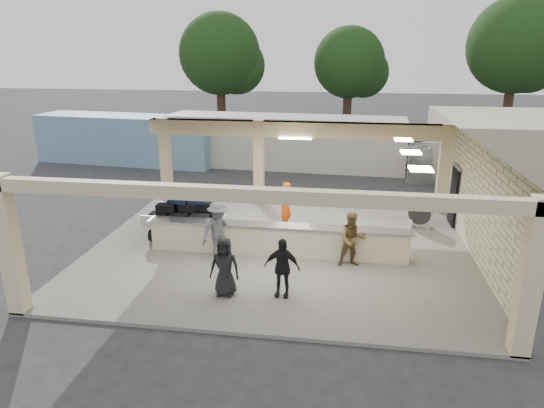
% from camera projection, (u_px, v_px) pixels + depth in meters
% --- Properties ---
extents(ground, '(120.00, 120.00, 0.00)m').
position_uv_depth(ground, '(279.00, 251.00, 15.72)').
color(ground, '#28292B').
rests_on(ground, ground).
extents(pavilion, '(12.01, 10.00, 3.55)m').
position_uv_depth(pavilion, '(288.00, 205.00, 15.90)').
color(pavilion, '#65635E').
rests_on(pavilion, ground).
extents(baggage_counter, '(8.20, 0.58, 0.98)m').
position_uv_depth(baggage_counter, '(277.00, 240.00, 15.07)').
color(baggage_counter, beige).
rests_on(baggage_counter, pavilion).
extents(luggage_cart, '(2.56, 1.63, 1.47)m').
position_uv_depth(luggage_cart, '(185.00, 215.00, 16.41)').
color(luggage_cart, silver).
rests_on(luggage_cart, pavilion).
extents(drum_fan, '(0.94, 0.56, 0.99)m').
position_uv_depth(drum_fan, '(420.00, 213.00, 17.35)').
color(drum_fan, silver).
rests_on(drum_fan, pavilion).
extents(baggage_handler, '(0.42, 0.66, 1.69)m').
position_uv_depth(baggage_handler, '(285.00, 205.00, 17.18)').
color(baggage_handler, '#E6480C').
rests_on(baggage_handler, pavilion).
extents(passenger_a, '(0.86, 0.51, 1.65)m').
position_uv_depth(passenger_a, '(352.00, 240.00, 14.16)').
color(passenger_a, brown).
rests_on(passenger_a, pavilion).
extents(passenger_b, '(0.95, 0.41, 1.59)m').
position_uv_depth(passenger_b, '(282.00, 268.00, 12.44)').
color(passenger_b, black).
rests_on(passenger_b, pavilion).
extents(passenger_c, '(1.09, 1.13, 1.80)m').
position_uv_depth(passenger_c, '(219.00, 230.00, 14.72)').
color(passenger_c, '#4B4C50').
rests_on(passenger_c, pavilion).
extents(passenger_d, '(0.78, 0.32, 1.59)m').
position_uv_depth(passenger_d, '(225.00, 267.00, 12.49)').
color(passenger_d, black).
rests_on(passenger_d, pavilion).
extents(car_white_a, '(5.77, 4.40, 1.49)m').
position_uv_depth(car_white_a, '(451.00, 157.00, 25.80)').
color(car_white_a, white).
rests_on(car_white_a, ground).
extents(car_white_b, '(4.79, 2.40, 1.45)m').
position_uv_depth(car_white_b, '(500.00, 150.00, 27.60)').
color(car_white_b, white).
rests_on(car_white_b, ground).
extents(car_dark, '(4.47, 2.79, 1.41)m').
position_uv_depth(car_dark, '(415.00, 149.00, 28.05)').
color(car_dark, black).
rests_on(car_dark, ground).
extents(container_white, '(12.97, 3.29, 2.78)m').
position_uv_depth(container_white, '(285.00, 142.00, 26.48)').
color(container_white, '#BCBCB7').
rests_on(container_white, ground).
extents(container_blue, '(10.47, 3.41, 2.67)m').
position_uv_depth(container_blue, '(127.00, 139.00, 27.55)').
color(container_blue, '#7196B5').
rests_on(container_blue, ground).
extents(fence, '(12.06, 0.06, 2.03)m').
position_uv_depth(fence, '(542.00, 167.00, 22.29)').
color(fence, gray).
rests_on(fence, ground).
extents(tree_left, '(6.60, 6.30, 9.00)m').
position_uv_depth(tree_left, '(224.00, 57.00, 37.83)').
color(tree_left, '#382619').
rests_on(tree_left, ground).
extents(tree_mid, '(6.00, 5.60, 8.00)m').
position_uv_depth(tree_mid, '(353.00, 65.00, 38.48)').
color(tree_mid, '#382619').
rests_on(tree_mid, ground).
extents(tree_right, '(7.20, 7.00, 10.00)m').
position_uv_depth(tree_right, '(520.00, 49.00, 35.44)').
color(tree_right, '#382619').
rests_on(tree_right, ground).
extents(adjacent_building, '(6.00, 8.00, 3.20)m').
position_uv_depth(adjacent_building, '(503.00, 150.00, 23.28)').
color(adjacent_building, beige).
rests_on(adjacent_building, ground).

